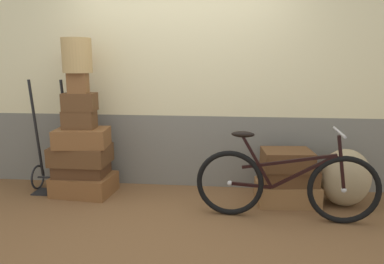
% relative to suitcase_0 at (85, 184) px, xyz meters
% --- Properties ---
extents(ground, '(9.66, 5.20, 0.06)m').
position_rel_suitcase_0_xyz_m(ground, '(1.11, -0.37, -0.14)').
color(ground, brown).
extents(station_building, '(7.66, 0.74, 2.57)m').
position_rel_suitcase_0_xyz_m(station_building, '(1.12, 0.48, 1.18)').
color(station_building, slate).
rests_on(station_building, ground).
extents(suitcase_0, '(0.69, 0.54, 0.22)m').
position_rel_suitcase_0_xyz_m(suitcase_0, '(0.00, 0.00, 0.00)').
color(suitcase_0, brown).
rests_on(suitcase_0, ground).
extents(suitcase_1, '(0.57, 0.41, 0.14)m').
position_rel_suitcase_0_xyz_m(suitcase_1, '(-0.02, 0.01, 0.18)').
color(suitcase_1, '#4C2D19').
rests_on(suitcase_1, suitcase_0).
extents(suitcase_2, '(0.63, 0.44, 0.21)m').
position_rel_suitcase_0_xyz_m(suitcase_2, '(-0.02, -0.00, 0.35)').
color(suitcase_2, brown).
rests_on(suitcase_2, suitcase_1).
extents(suitcase_3, '(0.61, 0.45, 0.20)m').
position_rel_suitcase_0_xyz_m(suitcase_3, '(0.02, -0.03, 0.56)').
color(suitcase_3, brown).
rests_on(suitcase_3, suitcase_2).
extents(suitcase_4, '(0.36, 0.25, 0.20)m').
position_rel_suitcase_0_xyz_m(suitcase_4, '(-0.01, -0.01, 0.76)').
color(suitcase_4, brown).
rests_on(suitcase_4, suitcase_3).
extents(suitcase_5, '(0.37, 0.26, 0.20)m').
position_rel_suitcase_0_xyz_m(suitcase_5, '(0.01, -0.01, 0.95)').
color(suitcase_5, brown).
rests_on(suitcase_5, suitcase_4).
extents(suitcase_6, '(0.22, 0.16, 0.22)m').
position_rel_suitcase_0_xyz_m(suitcase_6, '(0.02, -0.05, 1.16)').
color(suitcase_6, brown).
rests_on(suitcase_6, suitcase_5).
extents(suitcase_7, '(0.67, 0.49, 0.22)m').
position_rel_suitcase_0_xyz_m(suitcase_7, '(2.28, -0.02, -0.00)').
color(suitcase_7, olive).
rests_on(suitcase_7, ground).
extents(suitcase_8, '(0.63, 0.48, 0.17)m').
position_rel_suitcase_0_xyz_m(suitcase_8, '(2.28, -0.01, 0.19)').
color(suitcase_8, brown).
rests_on(suitcase_8, suitcase_7).
extents(suitcase_9, '(0.54, 0.43, 0.20)m').
position_rel_suitcase_0_xyz_m(suitcase_9, '(2.26, -0.05, 0.37)').
color(suitcase_9, brown).
rests_on(suitcase_9, suitcase_8).
extents(wicker_basket, '(0.31, 0.31, 0.37)m').
position_rel_suitcase_0_xyz_m(wicker_basket, '(0.01, -0.02, 1.45)').
color(wicker_basket, tan).
rests_on(wicker_basket, suitcase_6).
extents(luggage_trolley, '(0.46, 0.37, 1.30)m').
position_rel_suitcase_0_xyz_m(luggage_trolley, '(-0.39, 0.07, 0.18)').
color(luggage_trolley, black).
rests_on(luggage_trolley, ground).
extents(burlap_sack, '(0.52, 0.44, 0.61)m').
position_rel_suitcase_0_xyz_m(burlap_sack, '(2.87, -0.04, 0.20)').
color(burlap_sack, '#9E8966').
rests_on(burlap_sack, ground).
extents(bicycle, '(1.71, 0.46, 0.89)m').
position_rel_suitcase_0_xyz_m(bicycle, '(2.18, -0.45, 0.24)').
color(bicycle, black).
rests_on(bicycle, ground).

